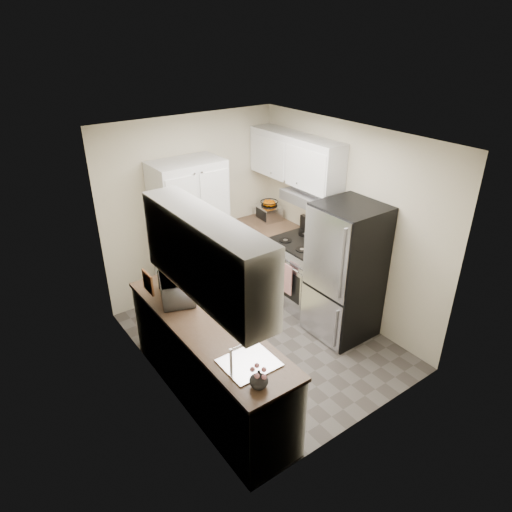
{
  "coord_description": "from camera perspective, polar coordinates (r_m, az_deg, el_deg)",
  "views": [
    {
      "loc": [
        -2.72,
        -3.65,
        3.52
      ],
      "look_at": [
        0.02,
        0.15,
        1.11
      ],
      "focal_mm": 32.0,
      "sensor_mm": 36.0,
      "label": 1
    }
  ],
  "objects": [
    {
      "name": "toaster_oven",
      "position": [
        6.73,
        1.6,
        5.46
      ],
      "size": [
        0.31,
        0.38,
        0.2
      ],
      "primitive_type": "cube",
      "rotation": [
        0.0,
        0.0,
        -0.1
      ],
      "color": "#B7B8BD",
      "rests_on": "countertop_right"
    },
    {
      "name": "ground",
      "position": [
        5.75,
        0.71,
        -10.48
      ],
      "size": [
        3.2,
        3.2,
        0.0
      ],
      "primitive_type": "plane",
      "color": "#56514C",
      "rests_on": "ground"
    },
    {
      "name": "room_shell",
      "position": [
        4.91,
        0.72,
        4.58
      ],
      "size": [
        2.64,
        3.24,
        2.52
      ],
      "color": "beige",
      "rests_on": "ground"
    },
    {
      "name": "fruit_basket",
      "position": [
        6.68,
        1.67,
        6.73
      ],
      "size": [
        0.28,
        0.28,
        0.11
      ],
      "primitive_type": null,
      "rotation": [
        0.0,
        0.0,
        -0.09
      ],
      "color": "#ED6B00",
      "rests_on": "toaster_oven"
    },
    {
      "name": "countertop_right",
      "position": [
        6.63,
        1.52,
        3.98
      ],
      "size": [
        0.63,
        0.83,
        0.04
      ],
      "primitive_type": "cube",
      "color": "brown",
      "rests_on": "base_cabinet_right"
    },
    {
      "name": "microwave",
      "position": [
        4.82,
        -9.82,
        -3.87
      ],
      "size": [
        0.49,
        0.58,
        0.27
      ],
      "primitive_type": "imported",
      "rotation": [
        0.0,
        0.0,
        1.21
      ],
      "color": "#AAAAAE",
      "rests_on": "countertop_left"
    },
    {
      "name": "electric_range",
      "position": [
        6.26,
        5.8,
        -1.97
      ],
      "size": [
        0.71,
        0.78,
        1.13
      ],
      "color": "#B7B7BC",
      "rests_on": "ground"
    },
    {
      "name": "pantry_cabinet",
      "position": [
        6.11,
        -8.12,
        2.6
      ],
      "size": [
        0.9,
        0.55,
        2.0
      ],
      "primitive_type": "cube",
      "color": "silver",
      "rests_on": "ground"
    },
    {
      "name": "base_cabinet_left",
      "position": [
        4.77,
        -5.93,
        -13.06
      ],
      "size": [
        0.6,
        2.3,
        0.88
      ],
      "primitive_type": "cube",
      "color": "silver",
      "rests_on": "ground"
    },
    {
      "name": "wine_bottle",
      "position": [
        5.05,
        -11.83,
        -2.66
      ],
      "size": [
        0.07,
        0.07,
        0.26
      ],
      "primitive_type": "cylinder",
      "color": "black",
      "rests_on": "countertop_left"
    },
    {
      "name": "refrigerator",
      "position": [
        5.57,
        11.11,
        -1.96
      ],
      "size": [
        0.7,
        0.72,
        1.7
      ],
      "primitive_type": "cube",
      "color": "#B7B7BC",
      "rests_on": "ground"
    },
    {
      "name": "cutting_board",
      "position": [
        5.24,
        -10.18,
        -0.96
      ],
      "size": [
        0.06,
        0.26,
        0.32
      ],
      "primitive_type": "cube",
      "rotation": [
        0.0,
        0.0,
        -0.16
      ],
      "color": "#368836",
      "rests_on": "countertop_left"
    },
    {
      "name": "flower_vase",
      "position": [
        3.73,
        0.35,
        -15.13
      ],
      "size": [
        0.18,
        0.18,
        0.16
      ],
      "primitive_type": "imported",
      "rotation": [
        0.0,
        0.0,
        0.16
      ],
      "color": "white",
      "rests_on": "countertop_left"
    },
    {
      "name": "countertop_left",
      "position": [
        4.49,
        -6.21,
        -8.58
      ],
      "size": [
        0.63,
        2.33,
        0.04
      ],
      "primitive_type": "cube",
      "color": "brown",
      "rests_on": "base_cabinet_left"
    },
    {
      "name": "base_cabinet_right",
      "position": [
        6.83,
        1.47,
        0.43
      ],
      "size": [
        0.6,
        0.8,
        0.88
      ],
      "primitive_type": "cube",
      "color": "silver",
      "rests_on": "ground"
    },
    {
      "name": "kitchen_mat",
      "position": [
        6.15,
        -3.03,
        -7.61
      ],
      "size": [
        0.71,
        0.98,
        0.01
      ],
      "primitive_type": "cube",
      "rotation": [
        0.0,
        0.0,
        0.17
      ],
      "color": "tan",
      "rests_on": "ground"
    }
  ]
}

